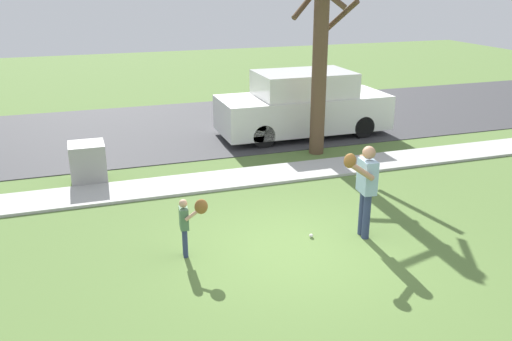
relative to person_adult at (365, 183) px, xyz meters
name	(u,v)px	position (x,y,z in m)	size (l,w,h in m)	color
ground_plane	(236,181)	(-1.36, 3.47, -1.05)	(48.00, 48.00, 0.00)	#567538
sidewalk_strip	(235,178)	(-1.36, 3.57, -1.02)	(36.00, 1.20, 0.06)	#B2B2AD
road_surface	(190,127)	(-1.36, 8.57, -1.04)	(36.00, 6.80, 0.02)	#38383A
person_adult	(365,183)	(0.00, 0.00, 0.00)	(0.73, 0.61, 1.72)	navy
person_child	(189,219)	(-3.12, 0.26, -0.36)	(0.46, 0.44, 1.07)	navy
baseball	(311,236)	(-0.89, 0.25, -1.02)	(0.07, 0.07, 0.07)	white
utility_cabinet	(88,163)	(-4.58, 4.55, -0.60)	(0.79, 0.78, 0.91)	gray
street_tree_near	(320,46)	(1.32, 4.86, 1.78)	(1.85, 1.88, 5.33)	brown
parked_van_white	(303,105)	(1.66, 6.62, -0.15)	(5.00, 1.95, 1.88)	silver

